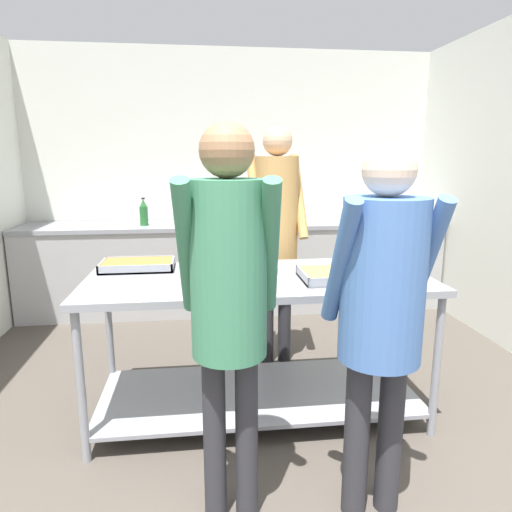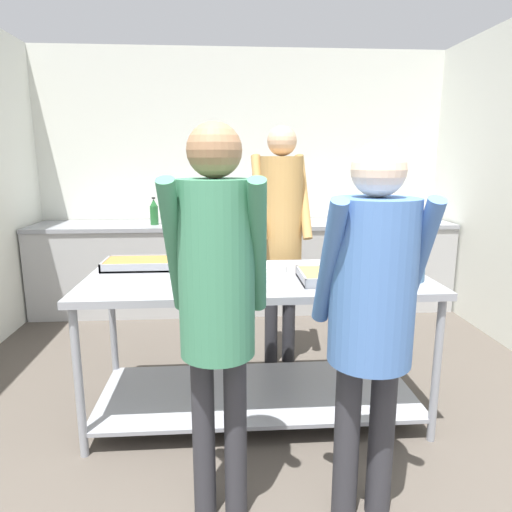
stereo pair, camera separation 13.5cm
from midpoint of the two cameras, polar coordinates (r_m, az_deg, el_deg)
name	(u,v)px [view 1 (the left image)]	position (r m, az deg, el deg)	size (l,w,h in m)	color
wall_rear	(232,179)	(4.98, -3.81, 9.58)	(4.37, 0.06, 2.65)	silver
back_counter	(235,266)	(4.73, -3.41, -1.24)	(4.21, 0.65, 0.90)	#A8A8A8
serving_counter	(258,321)	(2.75, -1.16, -8.19)	(1.99, 0.85, 0.87)	gray
serving_tray_roast	(138,265)	(2.95, -15.83, -1.12)	(0.44, 0.27, 0.05)	gray
sauce_pan	(213,265)	(2.80, -6.83, -1.13)	(0.40, 0.26, 0.07)	gray
plate_stack	(269,268)	(2.81, 0.26, -1.46)	(0.22, 0.22, 0.04)	white
serving_tray_vegetables	(339,275)	(2.62, 8.93, -2.42)	(0.44, 0.32, 0.05)	gray
broccoli_bowl	(401,270)	(2.75, 16.39, -1.71)	(0.24, 0.24, 0.12)	#3D668C
guest_serving_left	(382,297)	(1.90, 13.49, -4.99)	(0.44, 0.34, 1.60)	#2D2D33
guest_serving_right	(229,285)	(1.81, -5.58, -3.62)	(0.42, 0.35, 1.68)	#2D2D33
cook_behind_counter	(277,219)	(3.33, 1.45, 4.70)	(0.43, 0.38, 1.77)	#2D2D33
water_bottle	(144,213)	(4.60, -14.68, 5.25)	(0.08, 0.08, 0.27)	#23602D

